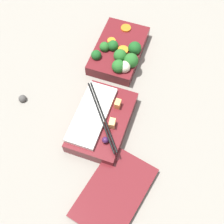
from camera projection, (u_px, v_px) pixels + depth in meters
name	position (u px, v px, depth m)	size (l,w,h in m)	color
ground_plane	(110.00, 90.00, 0.93)	(3.00, 3.00, 0.00)	gray
bento_tray_vegetable	(119.00, 52.00, 0.96)	(0.22, 0.15, 0.07)	maroon
bento_tray_rice	(101.00, 121.00, 0.85)	(0.22, 0.15, 0.06)	maroon
bento_lid	(114.00, 193.00, 0.77)	(0.21, 0.14, 0.02)	maroon
pebble_0	(23.00, 99.00, 0.90)	(0.02, 0.02, 0.02)	#474442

